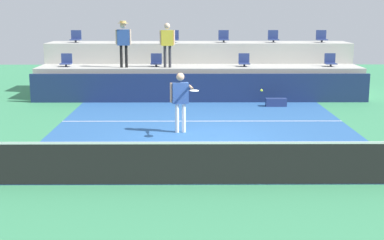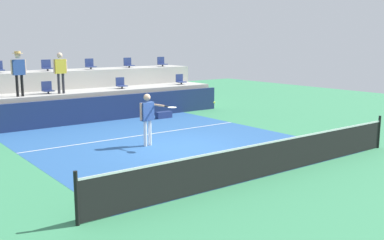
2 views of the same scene
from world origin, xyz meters
TOP-DOWN VIEW (x-y plane):
  - ground_plane at (0.00, 0.00)m, footprint 40.00×40.00m
  - court_inner_paint at (0.00, 1.00)m, footprint 9.00×10.00m
  - court_service_line at (0.00, 2.40)m, footprint 9.00×0.06m
  - tennis_net at (0.00, -4.00)m, footprint 10.48×0.08m
  - sponsor_backboard at (0.00, 6.00)m, footprint 13.00×0.16m
  - seating_tier_lower at (0.00, 7.30)m, footprint 13.00×1.80m
  - seating_tier_upper at (0.00, 9.10)m, footprint 13.00×1.80m
  - stadium_chair_lower_far_left at (-5.35, 7.23)m, footprint 0.44×0.40m
  - stadium_chair_lower_left at (-1.74, 7.23)m, footprint 0.44×0.40m
  - stadium_chair_lower_right at (1.80, 7.23)m, footprint 0.44×0.40m
  - stadium_chair_lower_far_right at (5.28, 7.23)m, footprint 0.44×0.40m
  - stadium_chair_upper_far_left at (-5.30, 9.03)m, footprint 0.44×0.40m
  - stadium_chair_upper_left at (-3.24, 9.03)m, footprint 0.44×0.40m
  - stadium_chair_upper_mid_left at (-1.08, 9.03)m, footprint 0.44×0.40m
  - stadium_chair_upper_mid_right at (1.08, 9.03)m, footprint 0.44×0.40m
  - stadium_chair_upper_right at (3.23, 9.03)m, footprint 0.44×0.40m
  - stadium_chair_upper_far_right at (5.31, 9.03)m, footprint 0.44×0.40m
  - tennis_player at (-0.66, 0.79)m, footprint 0.85×1.19m
  - spectator_with_hat at (-2.99, 6.85)m, footprint 0.61×0.44m
  - spectator_in_grey at (-1.27, 6.85)m, footprint 0.60×0.23m
  - tennis_ball at (1.57, 0.05)m, footprint 0.07×0.07m
  - equipment_bag at (2.79, 5.08)m, footprint 0.76×0.28m

SIDE VIEW (x-z plane):
  - ground_plane at x=0.00m, z-range 0.00..0.00m
  - court_inner_paint at x=0.00m, z-range 0.00..0.01m
  - court_service_line at x=0.00m, z-range 0.01..0.01m
  - equipment_bag at x=2.79m, z-range 0.00..0.30m
  - tennis_net at x=0.00m, z-range -0.04..1.03m
  - sponsor_backboard at x=0.00m, z-range 0.00..1.10m
  - seating_tier_lower at x=0.00m, z-range 0.00..1.25m
  - seating_tier_upper at x=0.00m, z-range 0.00..2.10m
  - tennis_player at x=-0.66m, z-range 0.20..1.95m
  - tennis_ball at x=1.57m, z-range 1.33..1.40m
  - stadium_chair_lower_far_left at x=-5.35m, z-range 1.20..1.72m
  - stadium_chair_lower_left at x=-1.74m, z-range 1.20..1.72m
  - stadium_chair_lower_right at x=1.80m, z-range 1.20..1.72m
  - stadium_chair_lower_far_right at x=5.28m, z-range 1.20..1.72m
  - spectator_in_grey at x=-1.27m, z-range 1.44..3.18m
  - stadium_chair_upper_far_left at x=-5.30m, z-range 2.05..2.57m
  - stadium_chair_upper_left at x=-3.24m, z-range 2.05..2.57m
  - stadium_chair_upper_mid_left at x=-1.08m, z-range 2.05..2.57m
  - stadium_chair_upper_mid_right at x=1.08m, z-range 2.05..2.57m
  - stadium_chair_upper_right at x=3.23m, z-range 2.05..2.57m
  - stadium_chair_upper_far_right at x=5.31m, z-range 2.05..2.57m
  - spectator_with_hat at x=-2.99m, z-range 1.47..3.29m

